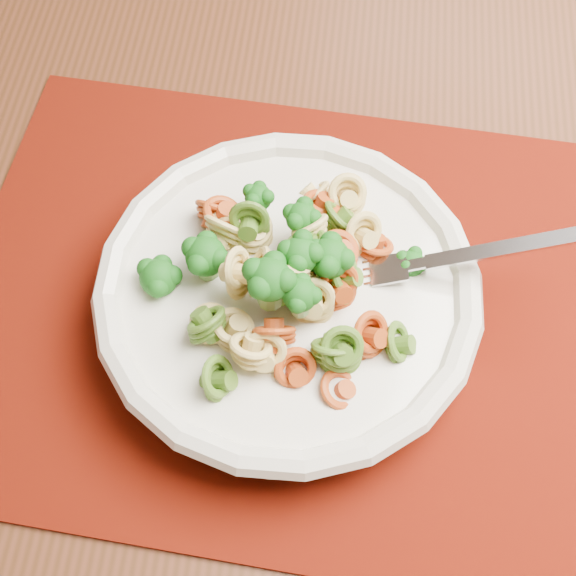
# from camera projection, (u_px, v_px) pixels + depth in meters

# --- Properties ---
(dining_table) EXTENTS (1.66, 1.18, 0.78)m
(dining_table) POSITION_uv_depth(u_px,v_px,m) (210.00, 301.00, 0.69)
(dining_table) COLOR #522817
(dining_table) RESTS_ON ground
(placemat) EXTENTS (0.50, 0.40, 0.00)m
(placemat) POSITION_uv_depth(u_px,v_px,m) (285.00, 303.00, 0.58)
(placemat) COLOR #5C1203
(placemat) RESTS_ON dining_table
(pasta_bowl) EXTENTS (0.27, 0.27, 0.05)m
(pasta_bowl) POSITION_uv_depth(u_px,v_px,m) (288.00, 295.00, 0.55)
(pasta_bowl) COLOR silver
(pasta_bowl) RESTS_ON placemat
(pasta_broccoli_heap) EXTENTS (0.23, 0.23, 0.06)m
(pasta_broccoli_heap) POSITION_uv_depth(u_px,v_px,m) (288.00, 284.00, 0.54)
(pasta_broccoli_heap) COLOR #DBB66C
(pasta_broccoli_heap) RESTS_ON pasta_bowl
(fork) EXTENTS (0.18, 0.07, 0.08)m
(fork) POSITION_uv_depth(u_px,v_px,m) (389.00, 269.00, 0.54)
(fork) COLOR silver
(fork) RESTS_ON pasta_bowl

